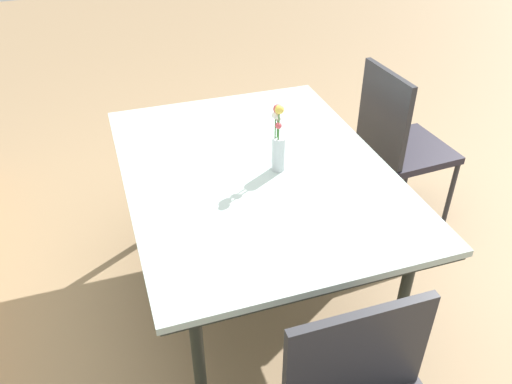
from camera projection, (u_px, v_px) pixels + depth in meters
The scene contains 4 objects.
ground_plane at pixel (237, 290), 2.67m from camera, with size 12.00×12.00×0.00m, color #9E7F5B.
dining_table at pixel (256, 178), 2.28m from camera, with size 1.47×1.11×0.73m.
chair_near_right at pixel (398, 140), 2.86m from camera, with size 0.46×0.46×0.94m.
flower_vase at pixel (278, 143), 2.17m from camera, with size 0.06×0.06×0.31m.
Camera 1 is at (-1.82, 0.50, 1.95)m, focal length 36.85 mm.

